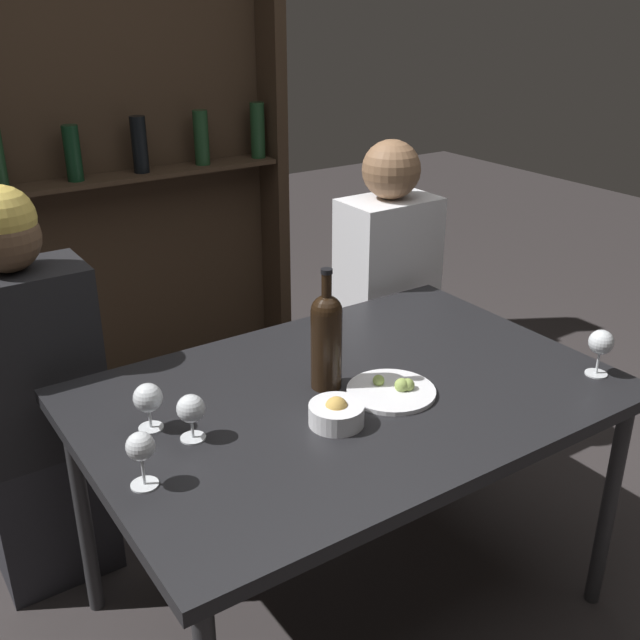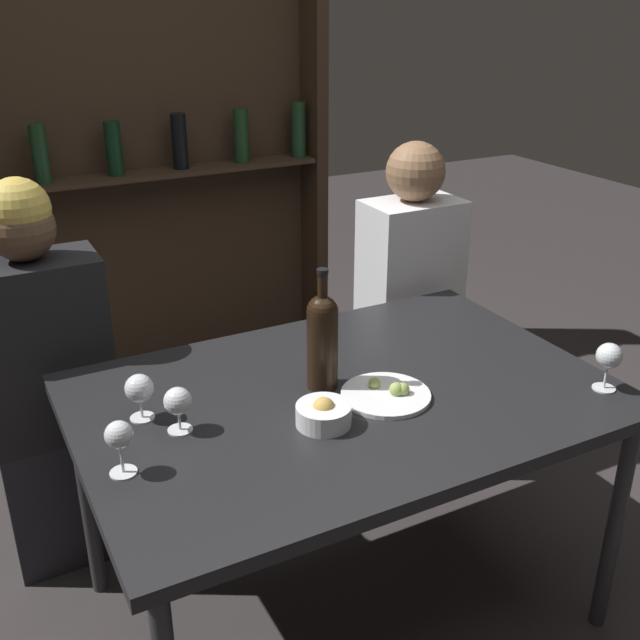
{
  "view_description": "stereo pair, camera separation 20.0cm",
  "coord_description": "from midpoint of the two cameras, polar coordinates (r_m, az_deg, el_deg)",
  "views": [
    {
      "loc": [
        -1.03,
        -1.38,
        1.69
      ],
      "look_at": [
        0.0,
        0.14,
        0.88
      ],
      "focal_mm": 42.0,
      "sensor_mm": 36.0,
      "label": 1
    },
    {
      "loc": [
        -0.85,
        -1.49,
        1.69
      ],
      "look_at": [
        0.0,
        0.14,
        0.88
      ],
      "focal_mm": 42.0,
      "sensor_mm": 36.0,
      "label": 2
    }
  ],
  "objects": [
    {
      "name": "ground_plane",
      "position": [
        2.41,
        4.21,
        -20.85
      ],
      "size": [
        10.0,
        10.0,
        0.0
      ],
      "primitive_type": "plane",
      "color": "#332D2D"
    },
    {
      "name": "dining_table",
      "position": [
        1.99,
        4.78,
        -6.93
      ],
      "size": [
        1.37,
        0.93,
        0.73
      ],
      "color": "black",
      "rests_on": "ground_plane"
    },
    {
      "name": "wine_rack_wall",
      "position": [
        3.42,
        -11.79,
        14.42
      ],
      "size": [
        1.7,
        0.21,
        2.29
      ],
      "color": "#38281C",
      "rests_on": "ground_plane"
    },
    {
      "name": "wine_bottle",
      "position": [
        1.92,
        3.17,
        -1.39
      ],
      "size": [
        0.08,
        0.08,
        0.33
      ],
      "color": "black",
      "rests_on": "dining_table"
    },
    {
      "name": "wine_glass_0",
      "position": [
        1.63,
        -11.68,
        -8.85
      ],
      "size": [
        0.06,
        0.06,
        0.13
      ],
      "color": "silver",
      "rests_on": "dining_table"
    },
    {
      "name": "wine_glass_1",
      "position": [
        1.83,
        -10.58,
        -5.32
      ],
      "size": [
        0.07,
        0.07,
        0.12
      ],
      "color": "silver",
      "rests_on": "dining_table"
    },
    {
      "name": "wine_glass_2",
      "position": [
        2.1,
        23.75,
        -2.69
      ],
      "size": [
        0.07,
        0.07,
        0.13
      ],
      "color": "silver",
      "rests_on": "dining_table"
    },
    {
      "name": "wine_glass_3",
      "position": [
        1.77,
        -7.61,
        -6.34
      ],
      "size": [
        0.07,
        0.07,
        0.11
      ],
      "color": "silver",
      "rests_on": "dining_table"
    },
    {
      "name": "food_plate_0",
      "position": [
        1.95,
        8.09,
        -5.67
      ],
      "size": [
        0.23,
        0.23,
        0.04
      ],
      "color": "white",
      "rests_on": "dining_table"
    },
    {
      "name": "snack_bowl",
      "position": [
        1.81,
        3.47,
        -7.24
      ],
      "size": [
        0.14,
        0.14,
        0.07
      ],
      "color": "white",
      "rests_on": "dining_table"
    },
    {
      "name": "seated_person_left",
      "position": [
        2.35,
        -17.76,
        -5.21
      ],
      "size": [
        0.38,
        0.22,
        1.24
      ],
      "color": "#26262B",
      "rests_on": "ground_plane"
    },
    {
      "name": "seated_person_right",
      "position": [
        2.82,
        8.77,
        0.42
      ],
      "size": [
        0.34,
        0.22,
        1.22
      ],
      "color": "#26262B",
      "rests_on": "ground_plane"
    }
  ]
}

